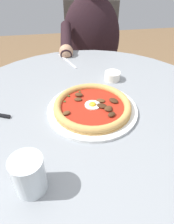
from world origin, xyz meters
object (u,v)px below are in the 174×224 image
at_px(fork_utensil, 67,61).
at_px(cafe_chair_diner, 91,57).
at_px(dining_table, 90,145).
at_px(diner_person, 90,69).
at_px(ramekin_capers, 112,76).
at_px(pizza_on_plate, 92,107).
at_px(water_glass, 29,176).

height_order(fork_utensil, cafe_chair_diner, cafe_chair_diner).
relative_size(dining_table, diner_person, 0.90).
height_order(ramekin_capers, fork_utensil, ramekin_capers).
bearing_deg(cafe_chair_diner, pizza_on_plate, 81.14).
distance_m(dining_table, water_glass, 0.37).
relative_size(dining_table, water_glass, 10.84).
distance_m(dining_table, fork_utensil, 0.43).
distance_m(dining_table, pizza_on_plate, 0.18).
bearing_deg(diner_person, dining_table, 80.78).
bearing_deg(water_glass, dining_table, -125.05).
xyz_separation_m(pizza_on_plate, cafe_chair_diner, (-0.14, -0.88, -0.23)).
bearing_deg(water_glass, fork_utensil, -101.29).
height_order(diner_person, cafe_chair_diner, diner_person).
xyz_separation_m(pizza_on_plate, ramekin_capers, (-0.12, -0.19, 0.00)).
bearing_deg(water_glass, pizza_on_plate, -125.47).
height_order(dining_table, cafe_chair_diner, cafe_chair_diner).
distance_m(pizza_on_plate, water_glass, 0.32).
xyz_separation_m(pizza_on_plate, diner_person, (-0.11, -0.74, -0.25)).
bearing_deg(water_glass, ramekin_capers, -123.57).
bearing_deg(ramekin_capers, pizza_on_plate, 59.17).
height_order(pizza_on_plate, water_glass, water_glass).
bearing_deg(fork_utensil, water_glass, 78.71).
height_order(water_glass, diner_person, diner_person).
relative_size(fork_utensil, diner_person, 0.14).
xyz_separation_m(pizza_on_plate, water_glass, (0.19, 0.26, 0.03)).
xyz_separation_m(ramekin_capers, cafe_chair_diner, (-0.02, -0.69, -0.23)).
bearing_deg(cafe_chair_diner, dining_table, 80.66).
distance_m(fork_utensil, cafe_chair_diner, 0.57).
distance_m(pizza_on_plate, fork_utensil, 0.40).
bearing_deg(fork_utensil, cafe_chair_diner, -111.58).
bearing_deg(dining_table, cafe_chair_diner, -99.34).
bearing_deg(pizza_on_plate, dining_table, 44.13).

